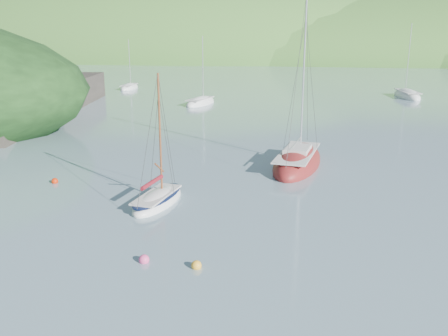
% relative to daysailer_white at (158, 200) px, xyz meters
% --- Properties ---
extents(ground, '(700.00, 700.00, 0.00)m').
position_rel_daysailer_white_xyz_m(ground, '(3.90, -7.97, -0.20)').
color(ground, gray).
rests_on(ground, ground).
extents(shoreline_hills, '(690.00, 135.00, 56.00)m').
position_rel_daysailer_white_xyz_m(shoreline_hills, '(-5.77, 164.46, -0.20)').
color(shoreline_hills, '#316024').
rests_on(shoreline_hills, ground).
extents(daysailer_white, '(2.54, 5.42, 8.03)m').
position_rel_daysailer_white_xyz_m(daysailer_white, '(0.00, 0.00, 0.00)').
color(daysailer_white, white).
rests_on(daysailer_white, ground).
extents(sloop_red, '(4.25, 9.46, 13.53)m').
position_rel_daysailer_white_xyz_m(sloop_red, '(7.56, 9.81, 0.05)').
color(sloop_red, maroon).
rests_on(sloop_red, ground).
extents(distant_sloop_a, '(3.83, 7.10, 9.61)m').
position_rel_daysailer_white_xyz_m(distant_sloop_a, '(-6.85, 38.22, -0.03)').
color(distant_sloop_a, white).
rests_on(distant_sloop_a, ground).
extents(distant_sloop_b, '(4.20, 8.39, 11.44)m').
position_rel_daysailer_white_xyz_m(distant_sloop_b, '(21.25, 50.80, -0.01)').
color(distant_sloop_b, white).
rests_on(distant_sloop_b, ground).
extents(distant_sloop_c, '(2.35, 6.17, 8.71)m').
position_rel_daysailer_white_xyz_m(distant_sloop_c, '(-22.63, 52.68, -0.04)').
color(distant_sloop_c, white).
rests_on(distant_sloop_c, ground).
extents(mooring_buoys, '(26.52, 10.36, 0.47)m').
position_rel_daysailer_white_xyz_m(mooring_buoys, '(3.81, -3.03, -0.08)').
color(mooring_buoys, '#F6AA28').
rests_on(mooring_buoys, ground).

